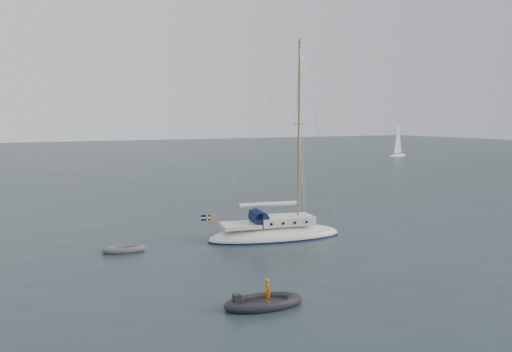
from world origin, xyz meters
name	(u,v)px	position (x,y,z in m)	size (l,w,h in m)	color
ground	(267,237)	(0.00, 0.00, 0.00)	(300.00, 300.00, 0.00)	black
sailboat	(275,223)	(0.33, -0.45, 1.00)	(9.27, 2.78, 13.20)	white
dinghy	(124,249)	(-9.11, 0.66, 0.15)	(2.45, 1.11, 0.35)	#535459
rib	(263,302)	(-5.84, -10.49, 0.19)	(3.39, 1.54, 1.19)	black
distant_yacht_b	(398,139)	(56.66, 49.47, 3.46)	(6.12, 3.26, 8.11)	silver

